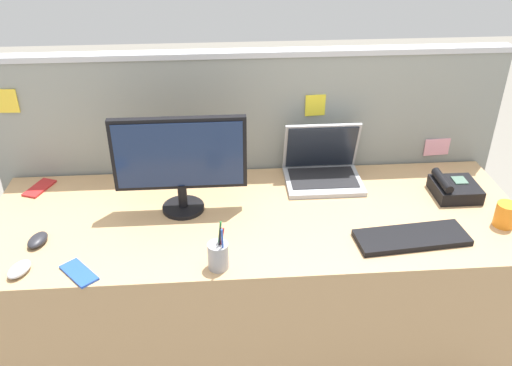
{
  "coord_description": "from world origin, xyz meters",
  "views": [
    {
      "loc": [
        -0.14,
        -1.78,
        1.92
      ],
      "look_at": [
        0.0,
        0.05,
        0.84
      ],
      "focal_mm": 38.0,
      "sensor_mm": 36.0,
      "label": 1
    }
  ],
  "objects_px": {
    "desktop_monitor": "(180,159)",
    "coffee_mug": "(506,215)",
    "laptop": "(322,166)",
    "cell_phone_blue_case": "(79,273)",
    "desk_phone": "(454,188)",
    "computer_mouse_right_hand": "(19,269)",
    "pen_cup": "(218,255)",
    "keyboard_main": "(412,238)",
    "cell_phone_red_case": "(39,188)",
    "computer_mouse_left_hand": "(38,240)"
  },
  "relations": [
    {
      "from": "desktop_monitor",
      "to": "coffee_mug",
      "type": "xyz_separation_m",
      "value": [
        1.24,
        -0.21,
        -0.18
      ]
    },
    {
      "from": "laptop",
      "to": "cell_phone_blue_case",
      "type": "xyz_separation_m",
      "value": [
        -0.94,
        -0.58,
        -0.06
      ]
    },
    {
      "from": "desk_phone",
      "to": "coffee_mug",
      "type": "xyz_separation_m",
      "value": [
        0.11,
        -0.23,
        0.01
      ]
    },
    {
      "from": "desk_phone",
      "to": "computer_mouse_right_hand",
      "type": "relative_size",
      "value": 1.79
    },
    {
      "from": "coffee_mug",
      "to": "desktop_monitor",
      "type": "bearing_deg",
      "value": 170.28
    },
    {
      "from": "desktop_monitor",
      "to": "pen_cup",
      "type": "bearing_deg",
      "value": -70.46
    },
    {
      "from": "keyboard_main",
      "to": "desk_phone",
      "type": "bearing_deg",
      "value": 41.7
    },
    {
      "from": "computer_mouse_right_hand",
      "to": "cell_phone_red_case",
      "type": "bearing_deg",
      "value": 118.96
    },
    {
      "from": "desk_phone",
      "to": "cell_phone_red_case",
      "type": "distance_m",
      "value": 1.76
    },
    {
      "from": "desk_phone",
      "to": "cell_phone_blue_case",
      "type": "height_order",
      "value": "desk_phone"
    },
    {
      "from": "desktop_monitor",
      "to": "laptop",
      "type": "distance_m",
      "value": 0.65
    },
    {
      "from": "keyboard_main",
      "to": "coffee_mug",
      "type": "bearing_deg",
      "value": 4.59
    },
    {
      "from": "desktop_monitor",
      "to": "computer_mouse_right_hand",
      "type": "relative_size",
      "value": 5.17
    },
    {
      "from": "desktop_monitor",
      "to": "coffee_mug",
      "type": "height_order",
      "value": "desktop_monitor"
    },
    {
      "from": "laptop",
      "to": "computer_mouse_left_hand",
      "type": "xyz_separation_m",
      "value": [
        -1.12,
        -0.39,
        -0.05
      ]
    },
    {
      "from": "computer_mouse_left_hand",
      "to": "laptop",
      "type": "bearing_deg",
      "value": 33.43
    },
    {
      "from": "computer_mouse_right_hand",
      "to": "cell_phone_red_case",
      "type": "height_order",
      "value": "computer_mouse_right_hand"
    },
    {
      "from": "desk_phone",
      "to": "coffee_mug",
      "type": "distance_m",
      "value": 0.25
    },
    {
      "from": "cell_phone_red_case",
      "to": "pen_cup",
      "type": "bearing_deg",
      "value": -15.47
    },
    {
      "from": "cell_phone_red_case",
      "to": "desk_phone",
      "type": "bearing_deg",
      "value": 16.06
    },
    {
      "from": "desk_phone",
      "to": "cell_phone_blue_case",
      "type": "bearing_deg",
      "value": -164.62
    },
    {
      "from": "pen_cup",
      "to": "keyboard_main",
      "type": "bearing_deg",
      "value": 8.32
    },
    {
      "from": "cell_phone_blue_case",
      "to": "computer_mouse_right_hand",
      "type": "bearing_deg",
      "value": 133.54
    },
    {
      "from": "desk_phone",
      "to": "cell_phone_red_case",
      "type": "bearing_deg",
      "value": 174.09
    },
    {
      "from": "computer_mouse_left_hand",
      "to": "desktop_monitor",
      "type": "bearing_deg",
      "value": 35.02
    },
    {
      "from": "computer_mouse_right_hand",
      "to": "cell_phone_red_case",
      "type": "distance_m",
      "value": 0.57
    },
    {
      "from": "cell_phone_blue_case",
      "to": "coffee_mug",
      "type": "distance_m",
      "value": 1.59
    },
    {
      "from": "desk_phone",
      "to": "cell_phone_blue_case",
      "type": "distance_m",
      "value": 1.52
    },
    {
      "from": "laptop",
      "to": "coffee_mug",
      "type": "relative_size",
      "value": 2.8
    },
    {
      "from": "desk_phone",
      "to": "pen_cup",
      "type": "relative_size",
      "value": 1.01
    },
    {
      "from": "computer_mouse_right_hand",
      "to": "coffee_mug",
      "type": "relative_size",
      "value": 0.85
    },
    {
      "from": "keyboard_main",
      "to": "computer_mouse_right_hand",
      "type": "relative_size",
      "value": 4.16
    },
    {
      "from": "desktop_monitor",
      "to": "laptop",
      "type": "relative_size",
      "value": 1.57
    },
    {
      "from": "laptop",
      "to": "keyboard_main",
      "type": "relative_size",
      "value": 0.79
    },
    {
      "from": "desk_phone",
      "to": "computer_mouse_right_hand",
      "type": "height_order",
      "value": "desk_phone"
    },
    {
      "from": "keyboard_main",
      "to": "coffee_mug",
      "type": "distance_m",
      "value": 0.39
    },
    {
      "from": "pen_cup",
      "to": "cell_phone_red_case",
      "type": "xyz_separation_m",
      "value": [
        -0.76,
        0.58,
        -0.05
      ]
    },
    {
      "from": "computer_mouse_left_hand",
      "to": "cell_phone_blue_case",
      "type": "height_order",
      "value": "computer_mouse_left_hand"
    },
    {
      "from": "laptop",
      "to": "pen_cup",
      "type": "xyz_separation_m",
      "value": [
        -0.46,
        -0.58,
        -0.01
      ]
    },
    {
      "from": "cell_phone_blue_case",
      "to": "desktop_monitor",
      "type": "bearing_deg",
      "value": 8.06
    },
    {
      "from": "laptop",
      "to": "cell_phone_red_case",
      "type": "distance_m",
      "value": 1.22
    },
    {
      "from": "desk_phone",
      "to": "pen_cup",
      "type": "bearing_deg",
      "value": -157.93
    },
    {
      "from": "keyboard_main",
      "to": "desktop_monitor",
      "type": "bearing_deg",
      "value": 156.23
    },
    {
      "from": "desktop_monitor",
      "to": "computer_mouse_left_hand",
      "type": "bearing_deg",
      "value": -159.05
    },
    {
      "from": "pen_cup",
      "to": "cell_phone_blue_case",
      "type": "height_order",
      "value": "pen_cup"
    },
    {
      "from": "pen_cup",
      "to": "coffee_mug",
      "type": "bearing_deg",
      "value": 8.95
    },
    {
      "from": "keyboard_main",
      "to": "computer_mouse_right_hand",
      "type": "height_order",
      "value": "computer_mouse_right_hand"
    },
    {
      "from": "desktop_monitor",
      "to": "computer_mouse_left_hand",
      "type": "height_order",
      "value": "desktop_monitor"
    },
    {
      "from": "desk_phone",
      "to": "cell_phone_red_case",
      "type": "height_order",
      "value": "desk_phone"
    },
    {
      "from": "cell_phone_blue_case",
      "to": "coffee_mug",
      "type": "height_order",
      "value": "coffee_mug"
    }
  ]
}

